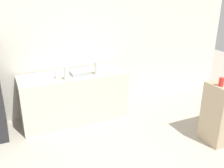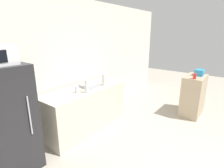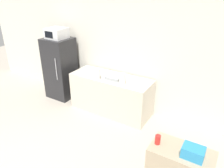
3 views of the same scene
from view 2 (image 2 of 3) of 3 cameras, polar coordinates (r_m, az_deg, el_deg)
name	(u,v)px [view 2 (image 2 of 3)]	position (r m, az deg, el deg)	size (l,w,h in m)	color
wall_back	(56,67)	(3.53, -17.91, 5.43)	(8.00, 0.06, 2.60)	silver
refrigerator	(5,122)	(2.81, -31.48, -10.48)	(0.67, 0.64, 1.54)	#232326
counter	(85,108)	(3.68, -8.68, -7.70)	(1.85, 0.69, 0.86)	beige
sink_basin	(89,85)	(3.58, -7.54, -0.45)	(0.33, 0.34, 0.06)	#9EA3A8
bottle_tall	(87,87)	(3.21, -8.24, -0.84)	(0.08, 0.08, 0.24)	silver
bottle_short	(77,90)	(3.24, -11.35, -1.81)	(0.08, 0.08, 0.13)	silver
shelf_cabinet	(193,95)	(4.62, 24.99, -3.41)	(0.76, 0.42, 0.96)	tan
basket	(200,72)	(4.59, 26.67, 3.38)	(0.25, 0.18, 0.14)	#2D8EC6
jar	(195,76)	(4.18, 25.39, 2.31)	(0.07, 0.07, 0.12)	red
paper_towel_roll	(105,80)	(3.64, -2.45, 1.44)	(0.12, 0.12, 0.24)	white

